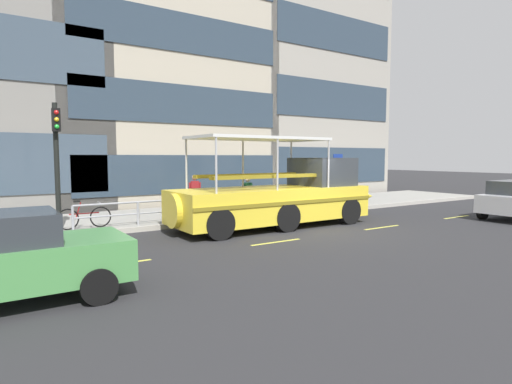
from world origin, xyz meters
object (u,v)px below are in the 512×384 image
(parking_sign, at_px, (337,171))
(leaned_bicycle, at_px, (84,217))
(pedestrian_mid_left, at_px, (248,191))
(duck_tour_boat, at_px, (284,197))
(traffic_light_pole, at_px, (57,154))
(pedestrian_mid_right, at_px, (195,191))
(pedestrian_near_bow, at_px, (295,186))

(parking_sign, distance_m, leaned_bicycle, 11.76)
(parking_sign, xyz_separation_m, leaned_bicycle, (-11.69, -0.07, -1.35))
(pedestrian_mid_left, bearing_deg, duck_tour_boat, -91.98)
(traffic_light_pole, distance_m, pedestrian_mid_right, 5.40)
(duck_tour_boat, bearing_deg, leaned_bicycle, 161.02)
(traffic_light_pole, relative_size, parking_sign, 1.62)
(pedestrian_mid_right, bearing_deg, parking_sign, -4.65)
(traffic_light_pole, bearing_deg, duck_tour_boat, -16.61)
(traffic_light_pole, distance_m, duck_tour_boat, 7.89)
(traffic_light_pole, height_order, duck_tour_boat, traffic_light_pole)
(pedestrian_near_bow, relative_size, pedestrian_mid_right, 1.01)
(pedestrian_mid_left, bearing_deg, parking_sign, -3.62)
(duck_tour_boat, bearing_deg, pedestrian_mid_right, 127.55)
(parking_sign, xyz_separation_m, pedestrian_near_bow, (-2.08, 0.67, -0.70))
(traffic_light_pole, bearing_deg, leaned_bicycle, 5.15)
(parking_sign, bearing_deg, pedestrian_mid_left, 176.38)
(pedestrian_near_bow, relative_size, pedestrian_mid_left, 1.10)
(traffic_light_pole, distance_m, leaned_bicycle, 2.25)
(parking_sign, bearing_deg, traffic_light_pole, -179.37)
(parking_sign, bearing_deg, pedestrian_mid_right, 175.35)
(pedestrian_mid_left, bearing_deg, pedestrian_mid_right, 173.18)
(leaned_bicycle, bearing_deg, traffic_light_pole, -174.85)
(traffic_light_pole, height_order, parking_sign, traffic_light_pole)
(leaned_bicycle, relative_size, pedestrian_mid_left, 1.14)
(pedestrian_mid_right, bearing_deg, traffic_light_pole, -171.90)
(traffic_light_pole, bearing_deg, pedestrian_mid_left, 3.44)
(leaned_bicycle, bearing_deg, pedestrian_mid_left, 3.24)
(duck_tour_boat, distance_m, pedestrian_mid_left, 2.66)
(leaned_bicycle, distance_m, pedestrian_mid_right, 4.46)
(duck_tour_boat, bearing_deg, pedestrian_mid_left, 88.02)
(parking_sign, xyz_separation_m, pedestrian_mid_right, (-7.32, 0.60, -0.71))
(traffic_light_pole, bearing_deg, pedestrian_mid_right, 8.10)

